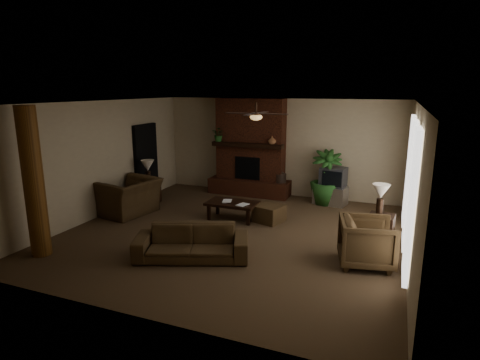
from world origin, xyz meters
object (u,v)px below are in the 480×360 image
at_px(sofa, 192,237).
at_px(floor_vase, 280,183).
at_px(tv_stand, 330,195).
at_px(ottoman, 269,213).
at_px(side_table_left, 150,193).
at_px(log_column, 34,183).
at_px(armchair_right, 367,240).
at_px(side_table_right, 381,228).
at_px(lamp_left, 148,167).
at_px(coffee_table, 232,204).
at_px(lamp_right, 381,194).
at_px(armchair_left, 128,191).
at_px(floor_plant, 325,189).

distance_m(sofa, floor_vase, 4.65).
bearing_deg(sofa, tv_stand, 47.14).
distance_m(sofa, ottoman, 2.61).
xyz_separation_m(ottoman, side_table_left, (-3.51, 0.26, 0.08)).
bearing_deg(log_column, armchair_right, 17.34).
bearing_deg(side_table_right, lamp_left, 174.79).
height_order(coffee_table, lamp_right, lamp_right).
xyz_separation_m(armchair_left, floor_plant, (4.42, 2.71, -0.18)).
distance_m(log_column, coffee_table, 4.26).
relative_size(armchair_left, tv_stand, 1.59).
xyz_separation_m(sofa, lamp_right, (3.16, 2.19, 0.60)).
bearing_deg(coffee_table, log_column, -128.49).
bearing_deg(lamp_right, coffee_table, 177.70).
bearing_deg(side_table_left, lamp_right, -5.42).
bearing_deg(armchair_right, side_table_right, -19.87).
height_order(floor_vase, side_table_right, floor_vase).
relative_size(armchair_left, side_table_left, 2.46).
height_order(armchair_left, ottoman, armchair_left).
relative_size(log_column, lamp_right, 4.31).
distance_m(floor_vase, lamp_right, 3.76).
xyz_separation_m(log_column, lamp_left, (-0.08, 3.67, -0.40)).
height_order(side_table_left, lamp_right, lamp_right).
distance_m(log_column, side_table_right, 6.81).
xyz_separation_m(ottoman, floor_vase, (-0.35, 2.14, 0.23)).
xyz_separation_m(lamp_left, lamp_right, (5.97, -0.57, 0.00)).
distance_m(ottoman, side_table_left, 3.52).
bearing_deg(floor_plant, sofa, -110.54).
bearing_deg(floor_plant, side_table_right, -55.96).
height_order(ottoman, lamp_left, lamp_left).
distance_m(armchair_left, floor_plant, 5.19).
relative_size(armchair_left, lamp_right, 2.08).
bearing_deg(log_column, side_table_left, 90.89).
distance_m(armchair_right, side_table_right, 1.35).
xyz_separation_m(armchair_left, tv_stand, (4.56, 2.73, -0.34)).
bearing_deg(armchair_left, tv_stand, 130.61).
distance_m(log_column, floor_plant, 7.04).
xyz_separation_m(sofa, ottoman, (0.71, 2.50, -0.21)).
height_order(coffee_table, floor_vase, floor_vase).
bearing_deg(lamp_right, sofa, -145.30).
distance_m(log_column, armchair_left, 2.80).
bearing_deg(floor_plant, lamp_left, -158.99).
height_order(armchair_right, lamp_right, lamp_right).
bearing_deg(side_table_right, tv_stand, 121.38).
distance_m(armchair_right, side_table_left, 6.12).
relative_size(coffee_table, side_table_left, 2.18).
bearing_deg(log_column, side_table_right, 27.68).
height_order(floor_vase, floor_plant, floor_plant).
height_order(sofa, floor_plant, floor_plant).
distance_m(floor_vase, floor_plant, 1.33).
relative_size(side_table_right, lamp_right, 0.85).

